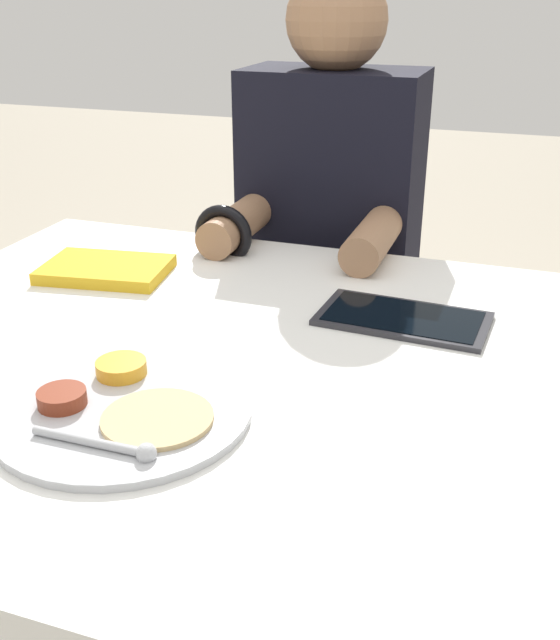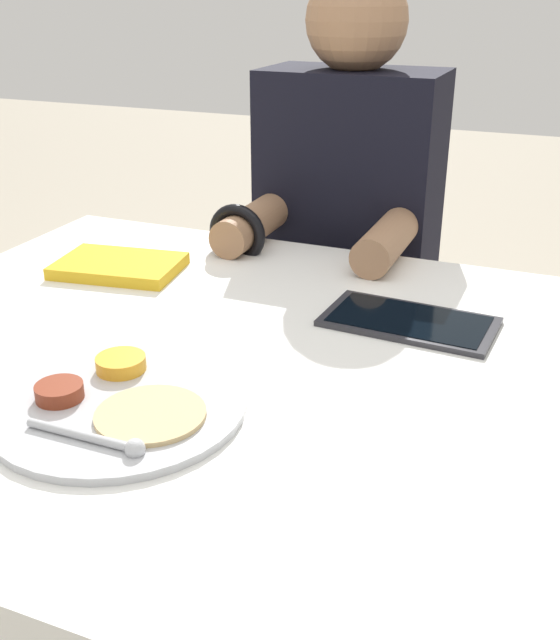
# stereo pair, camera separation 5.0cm
# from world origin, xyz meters

# --- Properties ---
(dining_table) EXTENTS (1.02, 0.93, 0.75)m
(dining_table) POSITION_xyz_m (0.00, 0.00, 0.37)
(dining_table) COLOR silver
(dining_table) RESTS_ON ground_plane
(thali_tray) EXTENTS (0.30, 0.30, 0.03)m
(thali_tray) POSITION_xyz_m (-0.01, -0.17, 0.76)
(thali_tray) COLOR #B7BABF
(thali_tray) RESTS_ON dining_table
(red_notebook) EXTENTS (0.22, 0.17, 0.02)m
(red_notebook) POSITION_xyz_m (-0.26, 0.21, 0.76)
(red_notebook) COLOR silver
(red_notebook) RESTS_ON dining_table
(tablet_device) EXTENTS (0.25, 0.15, 0.01)m
(tablet_device) POSITION_xyz_m (0.25, 0.18, 0.75)
(tablet_device) COLOR #28282D
(tablet_device) RESTS_ON dining_table
(person_diner) EXTENTS (0.36, 0.41, 1.23)m
(person_diner) POSITION_xyz_m (0.01, 0.63, 0.59)
(person_diner) COLOR black
(person_diner) RESTS_ON ground_plane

